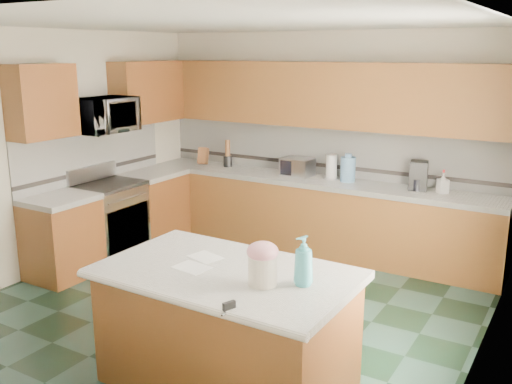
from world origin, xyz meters
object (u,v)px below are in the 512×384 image
Objects in this scene: soap_bottle_island at (304,261)px; toaster_oven at (297,167)px; island_base at (227,331)px; treat_jar at (263,270)px; knife_block at (203,156)px; island_top at (227,274)px; coffee_maker at (418,176)px.

soap_bottle_island is 3.48m from toaster_oven.
island_base is 0.70m from treat_jar.
knife_block is 0.59× the size of toaster_oven.
island_base is 8.51× the size of treat_jar.
toaster_oven reaches higher than island_base.
soap_bottle_island reaches higher than island_top.
island_top is 3.99m from knife_block.
island_top is 4.76× the size of toaster_oven.
soap_bottle_island is (0.60, 0.04, 0.66)m from island_base.
island_top is 9.00× the size of treat_jar.
soap_bottle_island is 1.05× the size of coffee_maker.
island_top is at bearing 0.00° from island_base.
soap_bottle_island is at bearing -60.83° from knife_block.
knife_block reaches higher than island_base.
treat_jar is at bearing -104.24° from coffee_maker.
toaster_oven is at bearing -15.68° from knife_block.
treat_jar reaches higher than island_base.
island_top is at bearing -67.45° from toaster_oven.
island_top is 3.28m from toaster_oven.
toaster_oven is (1.47, 0.00, -0.00)m from knife_block.
treat_jar is 4.29m from knife_block.
island_base is at bearing 0.00° from island_top.
island_top reaches higher than island_base.
island_top is (0.00, 0.00, 0.46)m from island_base.
coffee_maker reaches higher than treat_jar.
treat_jar is 3.50m from toaster_oven.
soap_bottle_island reaches higher than toaster_oven.
treat_jar is 0.89× the size of knife_block.
coffee_maker reaches higher than island_top.
treat_jar is 0.53× the size of toaster_oven.
toaster_oven is at bearing 169.68° from coffee_maker.
treat_jar reaches higher than island_top.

